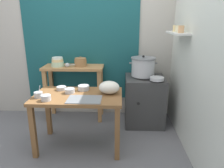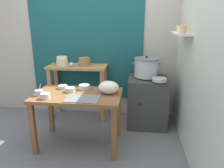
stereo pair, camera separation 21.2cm
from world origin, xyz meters
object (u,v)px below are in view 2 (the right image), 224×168
Objects in this scene: steamer_pot at (146,67)px; bowl_stack_enamel at (62,61)px; clay_pot at (84,62)px; plastic_bag at (109,87)px; wide_pan at (159,80)px; prep_bowl_1 at (84,87)px; prep_bowl_3 at (45,96)px; ladle at (72,64)px; prep_bowl_0 at (63,87)px; prep_bowl_2 at (39,93)px; serving_tray at (83,99)px; prep_table at (78,102)px; stove_block at (147,101)px; back_shelf_table at (78,79)px; prep_bowl_4 at (70,89)px.

bowl_stack_enamel is (-1.35, 0.08, 0.04)m from steamer_pot.
clay_pot reaches higher than plastic_bag.
plastic_bag is 1.30× the size of wide_pan.
prep_bowl_3 is (-0.38, -0.40, 0.00)m from prep_bowl_1.
ladle is at bearing 134.05° from plastic_bag.
prep_bowl_2 is at bearing -123.67° from prep_bowl_0.
clay_pot is 1.09m from prep_bowl_3.
prep_bowl_0 is (-0.65, 0.13, -0.06)m from plastic_bag.
serving_tray is (0.58, -0.99, -0.24)m from bowl_stack_enamel.
serving_tray is (0.40, -0.94, -0.21)m from ladle.
bowl_stack_enamel is at bearing 168.00° from wide_pan.
prep_table is 5.45× the size of bowl_stack_enamel.
clay_pot is 0.95× the size of bowl_stack_enamel.
plastic_bag is 2.06× the size of prep_bowl_0.
prep_table is 1.41× the size of stove_block.
clay_pot is at bearing 102.15° from serving_tray.
prep_bowl_3 is (-0.10, -1.05, 0.08)m from back_shelf_table.
back_shelf_table reaches higher than prep_bowl_3.
wide_pan is 1.27× the size of prep_bowl_2.
back_shelf_table is 1.23× the size of stove_block.
prep_bowl_0 is at bearing -86.45° from ladle.
prep_bowl_4 is at bearing -81.78° from back_shelf_table.
serving_tray is 0.51m from prep_bowl_0.
back_shelf_table reaches higher than prep_bowl_1.
prep_bowl_2 is at bearing 174.31° from serving_tray.
prep_bowl_3 is (-0.33, -0.21, 0.15)m from prep_table.
prep_table is at bearing -155.11° from wide_pan.
prep_bowl_0 is (0.04, -0.58, -0.19)m from ladle.
clay_pot is 1.65× the size of prep_bowl_3.
stove_block is 6.08× the size of prep_bowl_4.
bowl_stack_enamel reaches higher than ladle.
wide_pan is at bearing -57.27° from stove_block.
serving_tray is 3.15× the size of prep_bowl_0.
stove_block is 2.98× the size of plastic_bag.
wide_pan is at bearing -15.21° from back_shelf_table.
wide_pan is at bearing -12.00° from bowl_stack_enamel.
steamer_pot reaches higher than prep_bowl_1.
prep_bowl_3 is (-0.04, -0.97, -0.18)m from ladle.
wide_pan is at bearing 21.75° from prep_bowl_2.
prep_bowl_1 is at bearing 31.21° from prep_bowl_2.
clay_pot is 0.70m from prep_bowl_1.
clay_pot is at bearing 69.93° from prep_bowl_2.
stove_block is at bearing 37.80° from prep_table.
stove_block is at bearing -6.48° from back_shelf_table.
steamer_pot is 1.62× the size of plastic_bag.
clay_pot is at bearing 77.14° from prep_bowl_0.
prep_bowl_0 is at bearing -154.32° from steamer_pot.
prep_bowl_2 is (-0.50, -0.30, 0.00)m from prep_bowl_1.
prep_bowl_2 reaches higher than prep_bowl_3.
prep_bowl_1 is 0.58m from prep_bowl_2.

